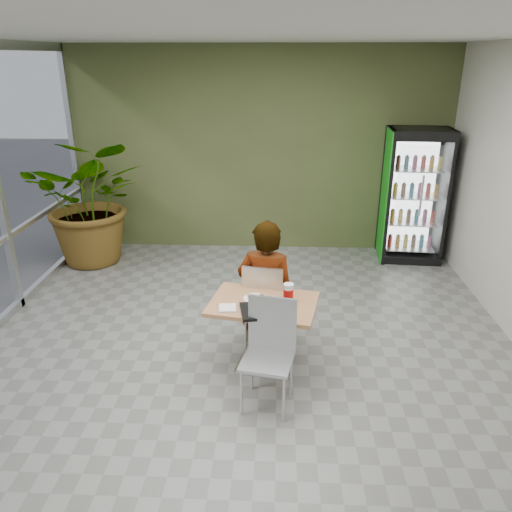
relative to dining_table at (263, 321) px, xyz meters
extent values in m
plane|color=gray|center=(-0.19, 0.04, -0.54)|extent=(7.00, 7.00, 0.00)
cube|color=#C27C53|center=(0.00, 0.00, 0.19)|extent=(1.16, 0.91, 0.04)
cylinder|color=silver|center=(0.00, 0.00, -0.18)|extent=(0.10, 0.10, 0.71)
cube|color=silver|center=(0.00, 0.00, -0.52)|extent=(0.59, 0.51, 0.04)
cube|color=silver|center=(0.01, 0.52, -0.07)|extent=(0.50, 0.50, 0.03)
cube|color=silver|center=(-0.02, 0.32, 0.19)|extent=(0.43, 0.10, 0.52)
cylinder|color=silver|center=(0.23, 0.68, -0.30)|extent=(0.02, 0.02, 0.47)
cylinder|color=silver|center=(-0.14, 0.74, -0.30)|extent=(0.02, 0.02, 0.47)
cylinder|color=silver|center=(0.17, 0.31, -0.30)|extent=(0.02, 0.02, 0.47)
cylinder|color=silver|center=(-0.20, 0.37, -0.30)|extent=(0.02, 0.02, 0.47)
cube|color=silver|center=(0.06, -0.61, -0.06)|extent=(0.52, 0.52, 0.03)
cube|color=silver|center=(0.10, -0.40, 0.21)|extent=(0.44, 0.12, 0.53)
cylinder|color=silver|center=(-0.17, -0.76, -0.30)|extent=(0.03, 0.03, 0.48)
cylinder|color=silver|center=(0.21, -0.84, -0.30)|extent=(0.03, 0.03, 0.48)
cylinder|color=silver|center=(-0.10, -0.39, -0.30)|extent=(0.03, 0.03, 0.48)
cylinder|color=silver|center=(0.28, -0.46, -0.30)|extent=(0.03, 0.03, 0.48)
imported|color=black|center=(0.01, 0.47, 0.04)|extent=(0.71, 0.52, 1.75)
cylinder|color=white|center=(-0.08, 0.06, 0.22)|extent=(0.24, 0.24, 0.01)
cylinder|color=white|center=(0.25, 0.04, 0.30)|extent=(0.10, 0.10, 0.17)
cylinder|color=#BE0D0C|center=(0.25, 0.04, 0.29)|extent=(0.10, 0.10, 0.10)
cylinder|color=white|center=(0.25, 0.04, 0.39)|extent=(0.10, 0.10, 0.01)
cube|color=white|center=(-0.34, -0.16, 0.22)|extent=(0.18, 0.18, 0.02)
cube|color=black|center=(0.04, -0.20, 0.23)|extent=(0.54, 0.43, 0.03)
cube|color=black|center=(2.22, 3.16, 0.48)|extent=(0.96, 0.77, 2.03)
cube|color=green|center=(1.76, 3.16, 0.48)|extent=(0.06, 0.70, 1.99)
cube|color=white|center=(2.22, 2.82, 0.50)|extent=(0.73, 0.06, 1.62)
imported|color=#2C6F2D|center=(-2.69, 2.79, 0.44)|extent=(1.83, 1.60, 1.95)
camera|label=1|loc=(0.13, -4.41, 2.48)|focal=35.00mm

